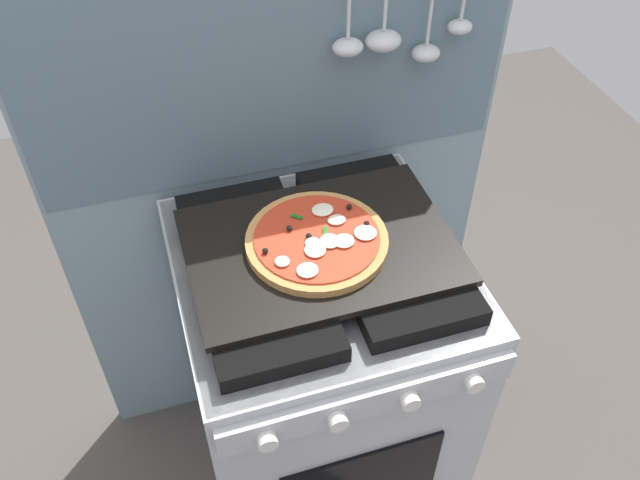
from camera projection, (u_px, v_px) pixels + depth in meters
ground_plane at (320, 462)px, 2.00m from camera, size 4.00×4.00×0.00m
kitchen_backsplash at (281, 190)px, 1.68m from camera, size 1.10×0.09×1.55m
stove at (320, 376)px, 1.69m from camera, size 0.60×0.64×0.90m
baking_tray at (320, 246)px, 1.37m from camera, size 0.54×0.38×0.02m
pizza_left at (318, 242)px, 1.35m from camera, size 0.29×0.29×0.03m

